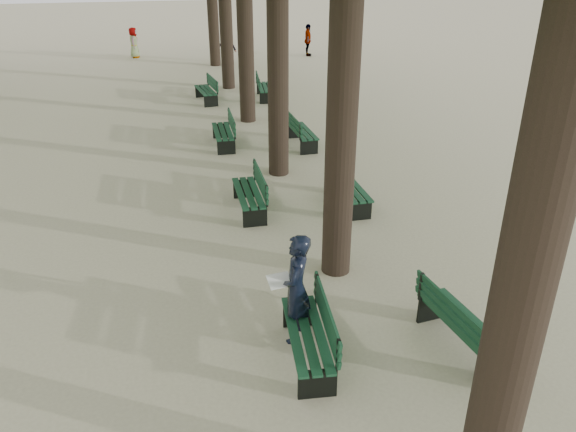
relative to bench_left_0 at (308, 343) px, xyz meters
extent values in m
plane|color=#B7B08B|center=(-0.37, -0.73, -0.27)|extent=(120.00, 120.00, 0.00)
cylinder|color=#33261C|center=(1.13, -2.73, 3.48)|extent=(0.52, 0.52, 7.50)
cylinder|color=#33261C|center=(1.13, 2.27, 3.48)|extent=(0.52, 0.52, 7.50)
cylinder|color=#33261C|center=(1.13, 7.27, 3.48)|extent=(0.52, 0.52, 7.50)
cylinder|color=#33261C|center=(1.13, 12.27, 3.48)|extent=(0.52, 0.52, 7.50)
cube|color=black|center=(-0.02, 0.00, -0.05)|extent=(0.69, 1.84, 0.45)
cube|color=#0D311E|center=(-0.02, 0.00, 0.18)|extent=(0.71, 1.84, 0.04)
cube|color=#0D311E|center=(0.26, -0.03, 0.45)|extent=(0.21, 1.80, 0.40)
cube|color=black|center=(-0.02, 5.13, -0.05)|extent=(0.54, 1.81, 0.45)
cube|color=#0D311E|center=(-0.02, 5.13, 0.18)|extent=(0.56, 1.81, 0.04)
cube|color=#0D311E|center=(0.26, 5.12, 0.45)|extent=(0.06, 1.80, 0.40)
cube|color=black|center=(-0.02, 9.80, -0.05)|extent=(0.57, 1.81, 0.45)
cube|color=#0D311E|center=(-0.02, 9.80, 0.18)|extent=(0.59, 1.81, 0.04)
cube|color=#0D311E|center=(0.26, 9.79, 0.45)|extent=(0.09, 1.80, 0.40)
cube|color=black|center=(-0.02, 15.14, -0.05)|extent=(0.74, 1.85, 0.45)
cube|color=#0D311E|center=(-0.02, 15.14, 0.18)|extent=(0.76, 1.85, 0.04)
cube|color=#0D311E|center=(0.26, 15.17, 0.45)|extent=(0.26, 1.79, 0.40)
cube|color=black|center=(2.28, -0.31, -0.05)|extent=(0.73, 1.85, 0.45)
cube|color=#0D311E|center=(2.28, -0.31, 0.18)|extent=(0.75, 1.85, 0.04)
cube|color=#0D311E|center=(2.01, -0.34, 0.45)|extent=(0.26, 1.79, 0.40)
cube|color=black|center=(2.28, 4.93, -0.05)|extent=(0.52, 1.80, 0.45)
cube|color=#0D311E|center=(2.28, 4.93, 0.18)|extent=(0.54, 1.80, 0.04)
cube|color=#0D311E|center=(2.00, 4.93, 0.45)|extent=(0.04, 1.80, 0.40)
cube|color=black|center=(2.28, 9.28, -0.05)|extent=(0.56, 1.81, 0.45)
cube|color=#0D311E|center=(2.28, 9.28, 0.18)|extent=(0.58, 1.81, 0.04)
cube|color=#0D311E|center=(2.00, 9.28, 0.45)|extent=(0.08, 1.80, 0.40)
cube|color=black|center=(2.28, 15.12, -0.05)|extent=(0.71, 1.85, 0.45)
cube|color=#0D311E|center=(2.28, 15.12, 0.18)|extent=(0.73, 1.85, 0.04)
cube|color=#0D311E|center=(2.01, 15.15, 0.45)|extent=(0.24, 1.79, 0.40)
imported|color=black|center=(-0.05, 0.52, 0.60)|extent=(0.60, 0.78, 1.74)
cube|color=white|center=(-0.30, 0.52, 0.78)|extent=(0.37, 0.29, 0.12)
imported|color=#262628|center=(1.79, 22.97, 0.53)|extent=(1.09, 0.68, 1.61)
imported|color=#262628|center=(6.27, 23.79, 0.55)|extent=(0.54, 1.01, 1.64)
imported|color=#262628|center=(-2.79, 25.35, 0.50)|extent=(0.41, 0.79, 1.54)
camera|label=1|loc=(-1.71, -6.20, 5.14)|focal=35.00mm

